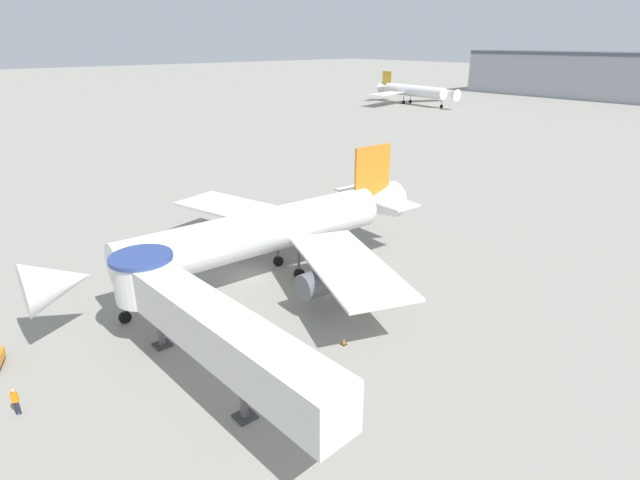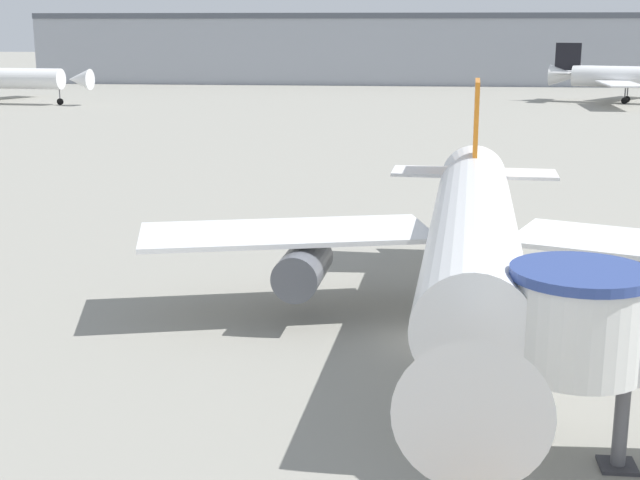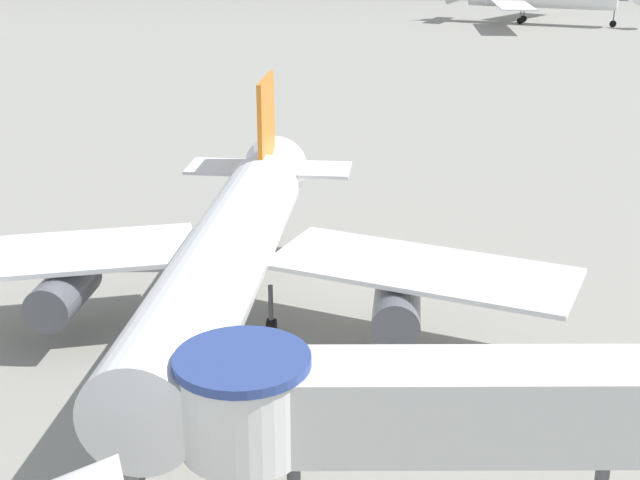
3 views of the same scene
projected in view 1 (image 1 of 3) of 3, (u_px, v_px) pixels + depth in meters
ground_plane at (250, 275)px, 43.99m from camera, size 800.00×800.00×0.00m
main_airplane at (266, 232)px, 41.88m from camera, size 30.98×33.22×10.16m
jet_bridge at (197, 317)px, 28.63m from camera, size 20.53×4.23×6.21m
traffic_cone_starboard_wing at (344, 341)px, 33.90m from camera, size 0.35×0.35×0.59m
ground_crew_marshaller at (15, 400)px, 27.31m from camera, size 0.33×0.38×1.71m
background_jet_gold_tail at (413, 91)px, 160.10m from camera, size 33.74×34.14×9.65m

